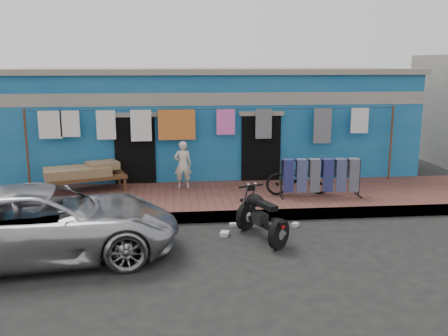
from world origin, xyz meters
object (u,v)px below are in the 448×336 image
bicycle (299,174)px  motorcycle (262,215)px  seated_person (183,165)px  jeans_rack (321,177)px  car (44,222)px  charpoy (86,178)px

bicycle → motorcycle: 2.81m
seated_person → bicycle: size_ratio=0.76×
seated_person → motorcycle: size_ratio=0.75×
motorcycle → jeans_rack: size_ratio=0.81×
motorcycle → jeans_rack: 2.88m
bicycle → motorcycle: (-1.38, -2.43, -0.27)m
car → motorcycle: bearing=-89.7°
car → motorcycle: car is taller
seated_person → motorcycle: bearing=113.1°
jeans_rack → seated_person: bearing=160.1°
motorcycle → charpoy: (-4.02, 3.37, 0.08)m
car → charpoy: car is taller
motorcycle → car: bearing=167.3°
motorcycle → jeans_rack: jeans_rack is taller
car → jeans_rack: bearing=-73.1°
seated_person → charpoy: seated_person is taller
motorcycle → bicycle: bearing=39.2°
bicycle → charpoy: (-5.40, 0.94, -0.19)m
motorcycle → charpoy: 5.25m
seated_person → car: bearing=56.3°
car → charpoy: bearing=-9.6°
charpoy → jeans_rack: (5.89, -1.18, 0.15)m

